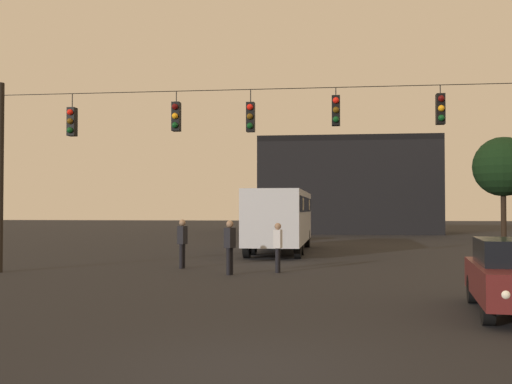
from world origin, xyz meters
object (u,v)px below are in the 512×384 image
(car_far_left, at_px, (271,229))
(pedestrian_crossing_right, at_px, (230,244))
(city_bus, at_px, (281,214))
(pedestrian_crossing_left, at_px, (182,240))
(pedestrian_crossing_center, at_px, (278,245))
(tree_left_silhouette, at_px, (503,167))

(car_far_left, relative_size, pedestrian_crossing_right, 2.49)
(pedestrian_crossing_right, bearing_deg, city_bus, 86.45)
(city_bus, xyz_separation_m, pedestrian_crossing_left, (-2.77, -9.22, -0.86))
(pedestrian_crossing_left, bearing_deg, car_far_left, 86.52)
(city_bus, xyz_separation_m, car_far_left, (-1.56, 10.68, -1.07))
(car_far_left, xyz_separation_m, pedestrian_crossing_right, (0.86, -21.93, 0.21))
(city_bus, distance_m, pedestrian_crossing_center, 10.38)
(city_bus, relative_size, pedestrian_crossing_left, 6.25)
(pedestrian_crossing_left, relative_size, pedestrian_crossing_right, 1.00)
(pedestrian_crossing_center, relative_size, tree_left_silhouette, 0.23)
(car_far_left, xyz_separation_m, tree_left_silhouette, (16.23, 5.21, 4.37))
(pedestrian_crossing_right, bearing_deg, tree_left_silhouette, 60.48)
(city_bus, bearing_deg, tree_left_silhouette, 47.28)
(pedestrian_crossing_center, bearing_deg, pedestrian_crossing_right, -147.75)
(city_bus, height_order, pedestrian_crossing_center, city_bus)
(car_far_left, distance_m, pedestrian_crossing_left, 19.93)
(pedestrian_crossing_left, bearing_deg, tree_left_silhouette, 55.21)
(city_bus, height_order, car_far_left, city_bus)
(city_bus, bearing_deg, pedestrian_crossing_left, -106.73)
(pedestrian_crossing_left, height_order, tree_left_silhouette, tree_left_silhouette)
(car_far_left, bearing_deg, tree_left_silhouette, 17.79)
(pedestrian_crossing_left, xyz_separation_m, pedestrian_crossing_right, (2.07, -2.03, 0.00))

